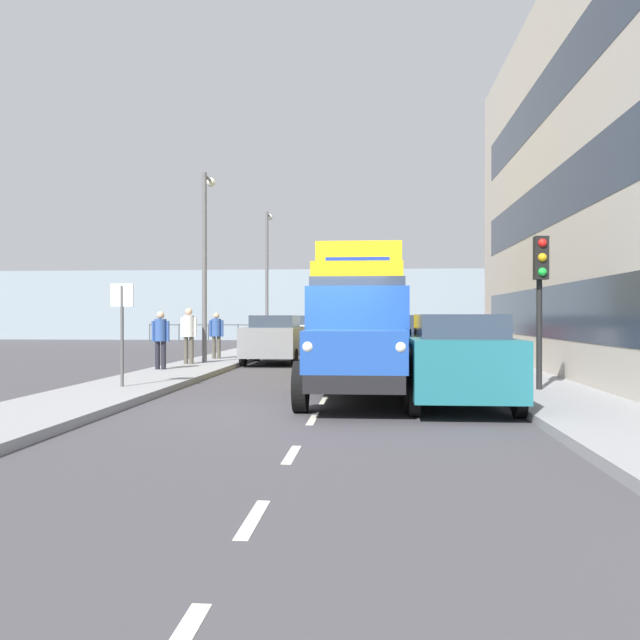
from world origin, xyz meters
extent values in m
plane|color=#423F44|center=(0.00, -11.05, 0.00)|extent=(80.00, 80.00, 0.00)
cube|color=gray|center=(-4.58, -11.05, 0.07)|extent=(2.20, 43.59, 0.15)
cube|color=gray|center=(4.58, -11.05, 0.07)|extent=(2.20, 43.59, 0.15)
cube|color=silver|center=(0.00, 6.52, 0.00)|extent=(0.12, 1.10, 0.01)
cube|color=silver|center=(0.00, 3.90, 0.00)|extent=(0.12, 1.10, 0.01)
cube|color=silver|center=(0.00, 1.11, 0.00)|extent=(0.12, 1.10, 0.01)
cube|color=silver|center=(0.00, -1.34, 0.00)|extent=(0.12, 1.10, 0.01)
cube|color=silver|center=(0.00, -3.57, 0.00)|extent=(0.12, 1.10, 0.01)
cube|color=silver|center=(0.00, -5.90, 0.00)|extent=(0.12, 1.10, 0.01)
cube|color=silver|center=(0.00, -8.13, 0.00)|extent=(0.12, 1.10, 0.01)
cube|color=silver|center=(0.00, -11.11, 0.00)|extent=(0.12, 1.10, 0.01)
cube|color=silver|center=(0.00, -14.04, 0.00)|extent=(0.12, 1.10, 0.01)
cube|color=silver|center=(0.00, -16.56, 0.00)|extent=(0.12, 1.10, 0.01)
cube|color=silver|center=(0.00, -18.95, 0.00)|extent=(0.12, 1.10, 0.01)
cube|color=silver|center=(0.00, -21.70, 0.00)|extent=(0.12, 1.10, 0.01)
cube|color=silver|center=(0.00, -24.65, 0.00)|extent=(0.12, 1.10, 0.01)
cube|color=silver|center=(0.00, -27.62, 0.00)|extent=(0.12, 1.10, 0.01)
cube|color=silver|center=(0.00, -30.21, 0.00)|extent=(0.12, 1.10, 0.01)
cube|color=#2D3847|center=(-5.71, -6.18, 1.80)|extent=(0.08, 18.77, 1.40)
cube|color=#2D3847|center=(-5.71, -6.18, 4.80)|extent=(0.08, 18.77, 1.40)
cube|color=#2D3847|center=(-5.71, -6.18, 7.80)|extent=(0.08, 18.77, 1.40)
cube|color=#84939E|center=(0.00, -35.84, 2.50)|extent=(80.00, 0.80, 5.00)
cylinder|color=#4C5156|center=(-14.00, -32.24, 0.60)|extent=(0.08, 0.08, 1.20)
cylinder|color=#4C5156|center=(-12.00, -32.24, 0.60)|extent=(0.08, 0.08, 1.20)
cylinder|color=#4C5156|center=(-10.00, -32.24, 0.60)|extent=(0.08, 0.08, 1.20)
cylinder|color=#4C5156|center=(-8.00, -32.24, 0.60)|extent=(0.08, 0.08, 1.20)
cylinder|color=#4C5156|center=(-6.00, -32.24, 0.60)|extent=(0.08, 0.08, 1.20)
cylinder|color=#4C5156|center=(-4.00, -32.24, 0.60)|extent=(0.08, 0.08, 1.20)
cylinder|color=#4C5156|center=(-2.00, -32.24, 0.60)|extent=(0.08, 0.08, 1.20)
cylinder|color=#4C5156|center=(0.00, -32.24, 0.60)|extent=(0.08, 0.08, 1.20)
cylinder|color=#4C5156|center=(2.00, -32.24, 0.60)|extent=(0.08, 0.08, 1.20)
cylinder|color=#4C5156|center=(4.00, -32.24, 0.60)|extent=(0.08, 0.08, 1.20)
cylinder|color=#4C5156|center=(6.00, -32.24, 0.60)|extent=(0.08, 0.08, 1.20)
cylinder|color=#4C5156|center=(8.00, -32.24, 0.60)|extent=(0.08, 0.08, 1.20)
cylinder|color=#4C5156|center=(10.00, -32.24, 0.60)|extent=(0.08, 0.08, 1.20)
cylinder|color=#4C5156|center=(12.00, -32.24, 0.60)|extent=(0.08, 0.08, 1.20)
cylinder|color=#4C5156|center=(14.00, -32.24, 0.60)|extent=(0.08, 0.08, 1.20)
cube|color=#4C5156|center=(0.00, -32.24, 1.12)|extent=(28.00, 0.08, 0.08)
cube|color=black|center=(-0.68, -1.42, 0.60)|extent=(1.64, 5.60, 0.30)
cube|color=#1E479E|center=(-0.68, 0.43, 1.10)|extent=(1.72, 1.90, 0.70)
cube|color=silver|center=(-0.68, 1.33, 1.07)|extent=(1.16, 0.08, 0.56)
sphere|color=white|center=(-1.42, 1.33, 1.20)|extent=(0.20, 0.20, 0.20)
sphere|color=white|center=(0.05, 1.33, 1.20)|extent=(0.20, 0.20, 0.20)
cube|color=#1E479E|center=(-0.68, -1.08, 1.67)|extent=(1.93, 1.34, 1.15)
cube|color=#2D3847|center=(-0.68, -1.08, 2.15)|extent=(1.78, 1.23, 0.56)
cube|color=#2D2319|center=(-0.68, -2.76, 0.83)|extent=(2.10, 2.80, 0.16)
cube|color=black|center=(-1.69, -2.76, 1.15)|extent=(0.08, 2.80, 0.56)
cube|color=black|center=(0.33, -2.76, 1.15)|extent=(0.08, 2.80, 0.56)
cylinder|color=black|center=(-1.65, 0.26, 0.45)|extent=(0.24, 0.90, 0.90)
cylinder|color=black|center=(0.28, 0.26, 0.45)|extent=(0.24, 0.90, 0.90)
cylinder|color=black|center=(-1.65, -2.96, 0.45)|extent=(0.24, 0.90, 0.90)
cylinder|color=black|center=(0.28, -2.96, 0.45)|extent=(0.24, 0.90, 0.90)
cube|color=gold|center=(-0.54, -6.47, 1.82)|extent=(2.40, 2.21, 2.60)
cube|color=#2D3847|center=(-0.54, -6.47, 2.39)|extent=(2.20, 2.04, 0.80)
cube|color=#1933B2|center=(-0.54, -6.47, 3.22)|extent=(1.75, 0.20, 0.16)
cube|color=gold|center=(-0.54, -10.47, 2.37)|extent=(2.50, 5.95, 3.00)
cube|color=black|center=(-0.54, -9.53, 0.70)|extent=(2.00, 8.07, 0.36)
cylinder|color=black|center=(-1.69, -6.56, 0.52)|extent=(0.28, 1.04, 1.04)
cylinder|color=black|center=(0.61, -6.56, 0.52)|extent=(0.28, 1.04, 1.04)
cylinder|color=black|center=(-1.69, -10.17, 0.52)|extent=(0.28, 1.04, 1.04)
cylinder|color=black|center=(0.61, -10.17, 0.52)|extent=(0.28, 1.04, 1.04)
cylinder|color=black|center=(-1.69, -12.30, 0.52)|extent=(0.28, 1.04, 1.04)
cylinder|color=black|center=(0.61, -12.30, 0.52)|extent=(0.28, 1.04, 1.04)
cube|color=#1E6670|center=(-2.53, -0.65, 0.80)|extent=(1.81, 4.20, 1.00)
cube|color=#2D3847|center=(-2.53, -0.45, 1.51)|extent=(1.49, 2.31, 0.42)
cylinder|color=black|center=(-1.67, -1.95, 0.30)|extent=(0.18, 0.60, 0.60)
cylinder|color=black|center=(-3.39, -1.95, 0.30)|extent=(0.18, 0.60, 0.60)
cylinder|color=black|center=(-1.67, 0.66, 0.30)|extent=(0.18, 0.60, 0.60)
cylinder|color=black|center=(-3.39, 0.66, 0.30)|extent=(0.18, 0.60, 0.60)
cube|color=navy|center=(-2.53, -5.88, 0.80)|extent=(1.68, 4.07, 1.00)
cube|color=#2D3847|center=(-2.53, -5.68, 1.51)|extent=(1.37, 2.24, 0.42)
cylinder|color=black|center=(-1.74, -7.14, 0.30)|extent=(0.18, 0.60, 0.60)
cylinder|color=black|center=(-3.33, -7.14, 0.30)|extent=(0.18, 0.60, 0.60)
cylinder|color=black|center=(-1.74, -4.61, 0.30)|extent=(0.18, 0.60, 0.60)
cylinder|color=black|center=(-3.33, -4.61, 0.30)|extent=(0.18, 0.60, 0.60)
cube|color=#B7BABF|center=(-2.53, -11.74, 0.80)|extent=(1.66, 4.00, 1.00)
cube|color=#2D3847|center=(-2.53, -11.54, 1.51)|extent=(1.36, 2.20, 0.42)
cylinder|color=black|center=(-1.75, -12.98, 0.30)|extent=(0.18, 0.60, 0.60)
cylinder|color=black|center=(-3.32, -12.98, 0.30)|extent=(0.18, 0.60, 0.60)
cylinder|color=black|center=(-1.75, -10.50, 0.30)|extent=(0.18, 0.60, 0.60)
cylinder|color=black|center=(-3.32, -10.50, 0.30)|extent=(0.18, 0.60, 0.60)
cube|color=maroon|center=(-2.53, -17.69, 0.80)|extent=(1.76, 4.47, 1.00)
cube|color=#2D3847|center=(-2.53, -17.49, 1.51)|extent=(1.44, 2.46, 0.42)
cylinder|color=black|center=(-1.70, -19.07, 0.30)|extent=(0.18, 0.60, 0.60)
cylinder|color=black|center=(-3.37, -19.07, 0.30)|extent=(0.18, 0.60, 0.60)
cylinder|color=black|center=(-1.70, -16.30, 0.30)|extent=(0.18, 0.60, 0.60)
cylinder|color=black|center=(-3.37, -16.30, 0.30)|extent=(0.18, 0.60, 0.60)
cube|color=slate|center=(2.53, -11.81, 0.80)|extent=(1.84, 4.31, 1.00)
cube|color=#2D3847|center=(2.53, -12.01, 1.51)|extent=(1.51, 2.37, 0.42)
cylinder|color=black|center=(1.66, -10.47, 0.30)|extent=(0.18, 0.60, 0.60)
cylinder|color=black|center=(3.41, -10.47, 0.30)|extent=(0.18, 0.60, 0.60)
cylinder|color=black|center=(1.66, -13.15, 0.30)|extent=(0.18, 0.60, 0.60)
cylinder|color=black|center=(3.41, -13.15, 0.30)|extent=(0.18, 0.60, 0.60)
cube|color=white|center=(2.53, -18.55, 0.80)|extent=(1.87, 4.31, 1.00)
cube|color=#2D3847|center=(2.53, -18.75, 1.51)|extent=(1.53, 2.37, 0.42)
cylinder|color=black|center=(1.65, -17.22, 0.30)|extent=(0.18, 0.60, 0.60)
cylinder|color=black|center=(3.42, -17.22, 0.30)|extent=(0.18, 0.60, 0.60)
cylinder|color=black|center=(1.65, -19.89, 0.30)|extent=(0.18, 0.60, 0.60)
cylinder|color=black|center=(3.42, -19.89, 0.30)|extent=(0.18, 0.60, 0.60)
cube|color=black|center=(2.53, -25.29, 0.80)|extent=(1.85, 4.55, 1.00)
cube|color=#2D3847|center=(2.53, -25.49, 1.51)|extent=(1.51, 2.50, 0.42)
cylinder|color=black|center=(1.66, -23.88, 0.30)|extent=(0.18, 0.60, 0.60)
cylinder|color=black|center=(3.41, -23.88, 0.30)|extent=(0.18, 0.60, 0.60)
cylinder|color=black|center=(1.66, -26.71, 0.30)|extent=(0.18, 0.60, 0.60)
cylinder|color=black|center=(3.41, -26.71, 0.30)|extent=(0.18, 0.60, 0.60)
cylinder|color=black|center=(5.08, -7.11, 0.56)|extent=(0.14, 0.14, 0.82)
cylinder|color=black|center=(5.26, -7.11, 0.56)|extent=(0.14, 0.14, 0.82)
cylinder|color=#2D4C8C|center=(5.17, -7.11, 1.29)|extent=(0.34, 0.34, 0.65)
cylinder|color=#2D4C8C|center=(4.95, -7.11, 1.26)|extent=(0.09, 0.09, 0.59)
cylinder|color=#2D4C8C|center=(5.39, -7.11, 1.26)|extent=(0.09, 0.09, 0.59)
sphere|color=tan|center=(5.17, -7.11, 1.72)|extent=(0.22, 0.22, 0.22)
cylinder|color=#4C473D|center=(4.89, -9.40, 0.59)|extent=(0.14, 0.14, 0.87)
cylinder|color=#4C473D|center=(5.07, -9.40, 0.59)|extent=(0.14, 0.14, 0.87)
cylinder|color=silver|center=(4.98, -9.40, 1.37)|extent=(0.34, 0.34, 0.69)
cylinder|color=silver|center=(4.76, -9.40, 1.34)|extent=(0.09, 0.09, 0.64)
cylinder|color=silver|center=(5.20, -9.40, 1.34)|extent=(0.09, 0.09, 0.64)
sphere|color=tan|center=(4.98, -9.40, 1.83)|extent=(0.24, 0.24, 0.24)
cylinder|color=#4C473D|center=(4.63, -12.13, 0.55)|extent=(0.14, 0.14, 0.81)
cylinder|color=#4C473D|center=(4.81, -12.13, 0.55)|extent=(0.14, 0.14, 0.81)
cylinder|color=#2D4C8C|center=(4.72, -12.13, 1.28)|extent=(0.34, 0.34, 0.64)
cylinder|color=#2D4C8C|center=(4.50, -12.13, 1.25)|extent=(0.09, 0.09, 0.59)
cylinder|color=#2D4C8C|center=(4.94, -12.13, 1.25)|extent=(0.09, 0.09, 0.59)
sphere|color=tan|center=(4.72, -12.13, 1.71)|extent=(0.22, 0.22, 0.22)
cylinder|color=black|center=(-4.46, -2.49, 1.75)|extent=(0.12, 0.12, 3.20)
cube|color=black|center=(-4.46, -2.35, 2.90)|extent=(0.28, 0.24, 0.90)
sphere|color=red|center=(-4.46, -2.23, 3.20)|extent=(0.18, 0.18, 0.18)
sphere|color=orange|center=(-4.46, -2.23, 2.90)|extent=(0.18, 0.18, 0.18)
sphere|color=green|center=(-4.46, -2.23, 2.60)|extent=(0.18, 0.18, 0.18)
cylinder|color=#59595B|center=(4.64, -10.11, 3.31)|extent=(0.16, 0.16, 6.32)
cylinder|color=#59595B|center=(4.64, -10.56, 6.37)|extent=(0.10, 0.90, 0.10)
sphere|color=silver|center=(4.64, -11.01, 6.32)|extent=(0.32, 0.32, 0.32)
cylinder|color=#59595B|center=(4.41, -21.83, 3.56)|extent=(0.16, 0.16, 6.82)
cylinder|color=#59595B|center=(4.41, -22.28, 6.87)|extent=(0.10, 0.90, 0.10)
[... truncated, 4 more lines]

